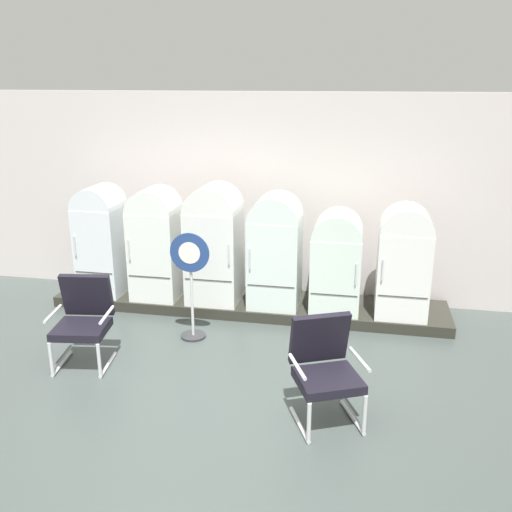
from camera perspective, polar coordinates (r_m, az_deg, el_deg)
The scene contains 12 objects.
ground at distance 5.54m, azimuth -7.47°, elevation -17.72°, with size 12.00×10.00×0.05m, color #3D4543.
back_wall at distance 8.23m, azimuth 0.08°, elevation 6.07°, with size 11.76×0.12×2.99m.
display_plinth at distance 8.06m, azimuth -0.78°, elevation -4.88°, with size 5.56×0.95×0.15m, color #2C2B24.
refrigerator_0 at distance 8.33m, azimuth -15.49°, elevation 1.88°, with size 0.60×0.65×1.58m.
refrigerator_1 at distance 7.99m, azimuth -10.19°, elevation 1.59°, with size 0.65×0.63×1.59m.
refrigerator_2 at distance 7.77m, azimuth -4.28°, elevation 1.59°, with size 0.71×0.72×1.65m.
refrigerator_3 at distance 7.60m, azimuth 1.97°, elevation 0.87°, with size 0.68×0.70×1.56m.
refrigerator_4 at distance 7.56m, azimuth 8.21°, elevation -0.29°, with size 0.66×0.71×1.36m.
refrigerator_5 at distance 7.51m, azimuth 14.83°, elevation -0.25°, with size 0.67×0.63×1.48m.
armchair_left at distance 6.72m, azimuth -17.15°, elevation -5.93°, with size 0.71×0.73×1.03m.
armchair_right at distance 5.46m, azimuth 7.01°, elevation -10.93°, with size 0.81×0.83×1.03m.
sign_stand at distance 7.00m, azimuth -6.62°, elevation -3.05°, with size 0.50×0.32×1.39m.
Camera 1 is at (1.53, -4.26, 3.18)m, focal length 39.29 mm.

